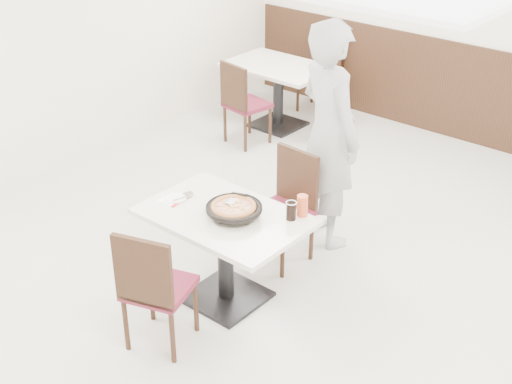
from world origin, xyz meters
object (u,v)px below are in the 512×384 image
Objects in this scene: chair_far at (281,210)px; pizza at (234,209)px; bg_chair_left_near at (247,103)px; bg_chair_left_far at (318,73)px; side_plate at (176,198)px; red_cup at (302,206)px; cola_glass at (291,211)px; bg_table_left at (278,96)px; chair_near at (159,285)px; main_table at (225,257)px; diner_person at (329,135)px; pizza_pan at (234,212)px.

pizza is (0.08, -0.67, 0.34)m from chair_far.
bg_chair_left_near is 1.00× the size of bg_chair_left_far.
red_cup is at bearing 25.61° from side_plate.
cola_glass reaches higher than bg_table_left.
red_cup is at bearing -31.95° from bg_chair_left_near.
chair_near is at bearing -97.33° from pizza.
side_plate reaches higher than bg_table_left.
side_plate is at bearing -50.89° from bg_chair_left_near.
side_plate is at bearing -171.21° from main_table.
pizza is at bearing -138.72° from red_cup.
bg_table_left is at bearing 129.78° from cola_glass.
cola_glass reaches higher than main_table.
diner_person is at bearing -42.32° from bg_table_left.
red_cup is 3.98m from bg_chair_left_far.
main_table is 0.72m from red_cup.
main_table is 1.00× the size of bg_table_left.
chair_near is 1.00× the size of bg_chair_left_near.
chair_near is 1.00× the size of bg_chair_left_far.
main_table is 0.62× the size of diner_person.
pizza_pan is 0.39× the size of bg_chair_left_near.
bg_chair_left_far is (-1.82, 3.63, -0.34)m from pizza.
red_cup is (0.87, 0.42, 0.07)m from side_plate.
bg_table_left is (-2.26, 2.58, -0.45)m from red_cup.
cola_glass is at bearing 116.06° from bg_chair_left_far.
pizza is 0.33× the size of bg_chair_left_far.
main_table is 4.05m from bg_chair_left_far.
side_plate is 0.14× the size of bg_table_left.
bg_chair_left_far reaches higher than main_table.
pizza_pan is at bearing 113.55° from diner_person.
diner_person is 1.62× the size of bg_table_left.
red_cup is at bearing 42.38° from pizza_pan.
cola_glass is 1.06m from diner_person.
diner_person is at bearing 87.89° from main_table.
red_cup is (0.03, 0.10, 0.02)m from cola_glass.
side_plate is (-0.42, -0.76, 0.28)m from chair_far.
diner_person is 2.05× the size of bg_chair_left_far.
diner_person is (0.06, 0.54, 0.50)m from chair_far.
chair_near is at bearing -54.74° from side_plate.
red_cup reaches higher than side_plate.
cola_glass is at bearing 132.54° from diner_person.
red_cup is (0.46, 1.00, 0.35)m from chair_near.
pizza_pan is 0.52m from side_plate.
side_plate is at bearing -65.25° from bg_table_left.
side_plate is 0.08× the size of diner_person.
red_cup is at bearing 47.00° from chair_near.
bg_table_left is at bearing 122.93° from pizza.
chair_far is 0.49× the size of diner_person.
cola_glass is 3.04m from bg_chair_left_near.
side_plate is 0.97m from red_cup.
diner_person is (0.07, 1.89, 0.50)m from chair_near.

